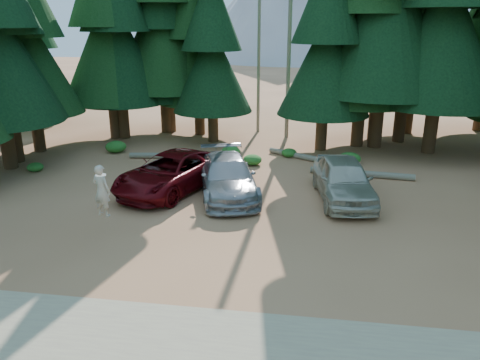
{
  "coord_description": "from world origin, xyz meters",
  "views": [
    {
      "loc": [
        2.16,
        -14.93,
        7.07
      ],
      "look_at": [
        -0.35,
        2.01,
        1.25
      ],
      "focal_mm": 35.0,
      "sensor_mm": 36.0,
      "label": 1
    }
  ],
  "objects": [
    {
      "name": "ground",
      "position": [
        0.0,
        0.0,
        0.0
      ],
      "size": [
        160.0,
        160.0,
        0.0
      ],
      "primitive_type": "plane",
      "color": "#9B6541",
      "rests_on": "ground"
    },
    {
      "name": "gravel_strip",
      "position": [
        0.0,
        -6.5,
        0.01
      ],
      "size": [
        26.0,
        3.5,
        0.01
      ],
      "primitive_type": "cube",
      "color": "tan",
      "rests_on": "ground"
    },
    {
      "name": "forest_belt_north",
      "position": [
        0.0,
        15.0,
        0.0
      ],
      "size": [
        36.0,
        7.0,
        22.0
      ],
      "primitive_type": null,
      "color": "black",
      "rests_on": "ground"
    },
    {
      "name": "snag_front",
      "position": [
        0.8,
        14.5,
        6.0
      ],
      "size": [
        0.24,
        0.24,
        12.0
      ],
      "primitive_type": "cylinder",
      "color": "#736B5C",
      "rests_on": "ground"
    },
    {
      "name": "snag_back",
      "position": [
        -1.2,
        16.0,
        5.0
      ],
      "size": [
        0.2,
        0.2,
        10.0
      ],
      "primitive_type": "cylinder",
      "color": "#736B5C",
      "rests_on": "ground"
    },
    {
      "name": "red_pickup",
      "position": [
        -3.67,
        3.86,
        0.82
      ],
      "size": [
        4.57,
        6.45,
        1.63
      ],
      "primitive_type": "imported",
      "rotation": [
        0.0,
        0.0,
        -0.35
      ],
      "color": "#5F080D",
      "rests_on": "ground"
    },
    {
      "name": "silver_minivan_center",
      "position": [
        -1.15,
        3.66,
        0.81
      ],
      "size": [
        3.74,
        6.0,
        1.62
      ],
      "primitive_type": "imported",
      "rotation": [
        0.0,
        0.0,
        0.28
      ],
      "color": "#9FA1A6",
      "rests_on": "ground"
    },
    {
      "name": "silver_minivan_right",
      "position": [
        3.71,
        3.81,
        0.88
      ],
      "size": [
        2.77,
        5.4,
        1.76
      ],
      "primitive_type": "imported",
      "rotation": [
        0.0,
        0.0,
        0.14
      ],
      "color": "beige",
      "rests_on": "ground"
    },
    {
      "name": "frisbee_player",
      "position": [
        -4.86,
        -0.51,
        1.49
      ],
      "size": [
        0.78,
        0.62,
        1.87
      ],
      "rotation": [
        0.0,
        0.0,
        2.87
      ],
      "color": "beige",
      "rests_on": "ground"
    },
    {
      "name": "log_left",
      "position": [
        -5.24,
        8.72,
        0.15
      ],
      "size": [
        4.31,
        0.86,
        0.31
      ],
      "primitive_type": "cylinder",
      "rotation": [
        0.0,
        1.57,
        0.13
      ],
      "color": "#736B5C",
      "rests_on": "ground"
    },
    {
      "name": "log_mid",
      "position": [
        1.72,
        9.72,
        0.15
      ],
      "size": [
        3.34,
        2.19,
        0.31
      ],
      "primitive_type": "cylinder",
      "rotation": [
        0.0,
        1.57,
        -0.54
      ],
      "color": "#736B5C",
      "rests_on": "ground"
    },
    {
      "name": "log_right",
      "position": [
        4.8,
        7.0,
        0.16
      ],
      "size": [
        4.88,
        0.89,
        0.31
      ],
      "primitive_type": "cylinder",
      "rotation": [
        0.0,
        1.57,
        -0.12
      ],
      "color": "#736B5C",
      "rests_on": "ground"
    },
    {
      "name": "shrub_far_left",
      "position": [
        -8.61,
        9.52,
        0.32
      ],
      "size": [
        1.17,
        1.17,
        0.64
      ],
      "primitive_type": "ellipsoid",
      "color": "#235D1C",
      "rests_on": "ground"
    },
    {
      "name": "shrub_left",
      "position": [
        -2.02,
        10.0,
        0.24
      ],
      "size": [
        0.89,
        0.89,
        0.49
      ],
      "primitive_type": "ellipsoid",
      "color": "#235D1C",
      "rests_on": "ground"
    },
    {
      "name": "shrub_center_left",
      "position": [
        -0.62,
        8.2,
        0.27
      ],
      "size": [
        0.97,
        0.97,
        0.53
      ],
      "primitive_type": "ellipsoid",
      "color": "#235D1C",
      "rests_on": "ground"
    },
    {
      "name": "shrub_center_right",
      "position": [
        -1.98,
        9.52,
        0.29
      ],
      "size": [
        1.06,
        1.06,
        0.58
      ],
      "primitive_type": "ellipsoid",
      "color": "#235D1C",
      "rests_on": "ground"
    },
    {
      "name": "shrub_right",
      "position": [
        1.2,
        10.0,
        0.23
      ],
      "size": [
        0.83,
        0.83,
        0.46
      ],
      "primitive_type": "ellipsoid",
      "color": "#235D1C",
      "rests_on": "ground"
    },
    {
      "name": "shrub_far_right",
      "position": [
        4.37,
        8.95,
        0.32
      ],
      "size": [
        1.17,
        1.17,
        0.64
      ],
      "primitive_type": "ellipsoid",
      "color": "#235D1C",
      "rests_on": "ground"
    },
    {
      "name": "shrub_edge_west",
      "position": [
        -11.16,
        5.5,
        0.22
      ],
      "size": [
        0.79,
        0.79,
        0.44
      ],
      "primitive_type": "ellipsoid",
      "color": "#235D1C",
      "rests_on": "ground"
    }
  ]
}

